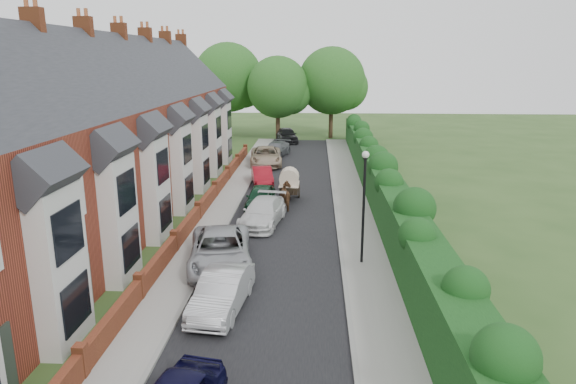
{
  "coord_description": "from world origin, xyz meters",
  "views": [
    {
      "loc": [
        1.27,
        -17.62,
        8.96
      ],
      "look_at": [
        -0.14,
        8.26,
        2.2
      ],
      "focal_mm": 32.0,
      "sensor_mm": 36.0,
      "label": 1
    }
  ],
  "objects_px": {
    "car_white": "(263,212)",
    "car_green": "(261,197)",
    "car_red": "(262,176)",
    "car_silver_a": "(222,292)",
    "car_grey": "(276,149)",
    "horse": "(288,196)",
    "lamppost": "(364,193)",
    "car_beige": "(266,156)",
    "car_silver_b": "(220,251)",
    "horse_cart": "(289,182)",
    "car_black": "(287,135)"
  },
  "relations": [
    {
      "from": "car_black",
      "to": "car_grey",
      "type": "bearing_deg",
      "value": -107.06
    },
    {
      "from": "car_silver_a",
      "to": "car_silver_b",
      "type": "relative_size",
      "value": 0.76
    },
    {
      "from": "lamppost",
      "to": "car_red",
      "type": "distance_m",
      "value": 16.16
    },
    {
      "from": "car_silver_a",
      "to": "car_beige",
      "type": "height_order",
      "value": "car_beige"
    },
    {
      "from": "lamppost",
      "to": "car_beige",
      "type": "xyz_separation_m",
      "value": [
        -6.4,
        21.81,
        -2.51
      ]
    },
    {
      "from": "car_silver_b",
      "to": "car_white",
      "type": "relative_size",
      "value": 1.18
    },
    {
      "from": "car_silver_a",
      "to": "car_black",
      "type": "distance_m",
      "value": 39.01
    },
    {
      "from": "car_silver_a",
      "to": "car_red",
      "type": "bearing_deg",
      "value": 97.72
    },
    {
      "from": "car_silver_a",
      "to": "car_grey",
      "type": "xyz_separation_m",
      "value": [
        -0.36,
        30.5,
        -0.03
      ]
    },
    {
      "from": "car_grey",
      "to": "car_black",
      "type": "distance_m",
      "value": 8.53
    },
    {
      "from": "car_red",
      "to": "car_grey",
      "type": "bearing_deg",
      "value": 78.35
    },
    {
      "from": "car_silver_b",
      "to": "car_red",
      "type": "height_order",
      "value": "car_silver_b"
    },
    {
      "from": "lamppost",
      "to": "car_white",
      "type": "relative_size",
      "value": 1.06
    },
    {
      "from": "lamppost",
      "to": "car_green",
      "type": "bearing_deg",
      "value": 122.36
    },
    {
      "from": "car_silver_b",
      "to": "horse_cart",
      "type": "distance_m",
      "value": 11.63
    },
    {
      "from": "car_silver_b",
      "to": "car_grey",
      "type": "relative_size",
      "value": 1.22
    },
    {
      "from": "car_white",
      "to": "horse_cart",
      "type": "distance_m",
      "value": 5.39
    },
    {
      "from": "car_white",
      "to": "horse_cart",
      "type": "relative_size",
      "value": 1.66
    },
    {
      "from": "car_silver_b",
      "to": "car_white",
      "type": "height_order",
      "value": "car_silver_b"
    },
    {
      "from": "car_grey",
      "to": "car_green",
      "type": "bearing_deg",
      "value": -76.39
    },
    {
      "from": "car_silver_a",
      "to": "car_white",
      "type": "distance_m",
      "value": 10.05
    },
    {
      "from": "car_black",
      "to": "horse_cart",
      "type": "bearing_deg",
      "value": -99.78
    },
    {
      "from": "car_beige",
      "to": "car_grey",
      "type": "distance_m",
      "value": 4.13
    },
    {
      "from": "car_grey",
      "to": "lamppost",
      "type": "bearing_deg",
      "value": -64.98
    },
    {
      "from": "car_beige",
      "to": "horse_cart",
      "type": "relative_size",
      "value": 1.93
    },
    {
      "from": "lamppost",
      "to": "car_black",
      "type": "relative_size",
      "value": 1.09
    },
    {
      "from": "car_grey",
      "to": "car_beige",
      "type": "bearing_deg",
      "value": -85.5
    },
    {
      "from": "lamppost",
      "to": "car_grey",
      "type": "relative_size",
      "value": 1.1
    },
    {
      "from": "horse",
      "to": "horse_cart",
      "type": "xyz_separation_m",
      "value": [
        -0.0,
        2.05,
        0.41
      ]
    },
    {
      "from": "car_silver_b",
      "to": "horse_cart",
      "type": "height_order",
      "value": "horse_cart"
    },
    {
      "from": "lamppost",
      "to": "car_red",
      "type": "height_order",
      "value": "lamppost"
    },
    {
      "from": "car_white",
      "to": "car_beige",
      "type": "relative_size",
      "value": 0.86
    },
    {
      "from": "car_silver_a",
      "to": "horse_cart",
      "type": "distance_m",
      "value": 15.37
    },
    {
      "from": "car_silver_a",
      "to": "car_black",
      "type": "bearing_deg",
      "value": 95.88
    },
    {
      "from": "lamppost",
      "to": "car_red",
      "type": "relative_size",
      "value": 1.31
    },
    {
      "from": "car_white",
      "to": "car_beige",
      "type": "height_order",
      "value": "car_beige"
    },
    {
      "from": "car_silver_b",
      "to": "car_grey",
      "type": "height_order",
      "value": "car_silver_b"
    },
    {
      "from": "horse_cart",
      "to": "car_white",
      "type": "bearing_deg",
      "value": -102.9
    },
    {
      "from": "car_green",
      "to": "car_red",
      "type": "distance_m",
      "value": 6.19
    },
    {
      "from": "lamppost",
      "to": "horse_cart",
      "type": "bearing_deg",
      "value": 109.62
    },
    {
      "from": "car_silver_b",
      "to": "car_silver_a",
      "type": "bearing_deg",
      "value": -88.24
    },
    {
      "from": "lamppost",
      "to": "horse",
      "type": "distance_m",
      "value": 9.74
    },
    {
      "from": "car_white",
      "to": "car_green",
      "type": "height_order",
      "value": "car_white"
    },
    {
      "from": "car_beige",
      "to": "car_red",
      "type": "bearing_deg",
      "value": -92.63
    },
    {
      "from": "car_white",
      "to": "car_silver_a",
      "type": "bearing_deg",
      "value": -84.26
    },
    {
      "from": "car_silver_a",
      "to": "horse",
      "type": "bearing_deg",
      "value": 88.95
    },
    {
      "from": "car_silver_a",
      "to": "car_white",
      "type": "height_order",
      "value": "car_silver_a"
    },
    {
      "from": "car_silver_a",
      "to": "car_red",
      "type": "relative_size",
      "value": 1.1
    },
    {
      "from": "car_silver_a",
      "to": "car_silver_b",
      "type": "bearing_deg",
      "value": 107.39
    },
    {
      "from": "lamppost",
      "to": "car_black",
      "type": "height_order",
      "value": "lamppost"
    }
  ]
}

